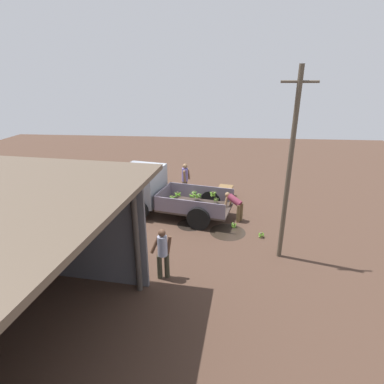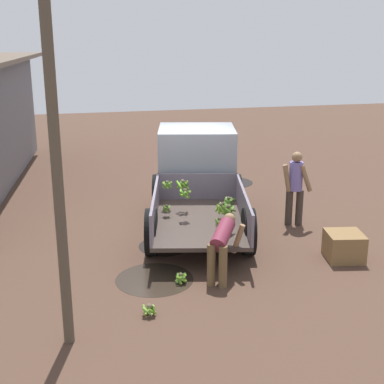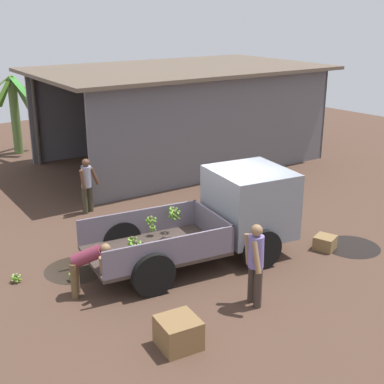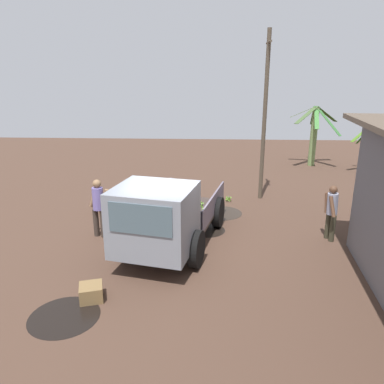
# 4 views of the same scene
# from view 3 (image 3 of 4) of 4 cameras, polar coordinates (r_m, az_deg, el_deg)

# --- Properties ---
(ground) EXTENTS (36.00, 36.00, 0.00)m
(ground) POSITION_cam_3_polar(r_m,az_deg,el_deg) (12.95, 2.70, -6.19)
(ground) COLOR #493327
(mud_patch_0) EXTENTS (1.09, 1.09, 0.01)m
(mud_patch_0) POSITION_cam_3_polar(r_m,az_deg,el_deg) (12.56, -5.32, -7.07)
(mud_patch_0) COLOR black
(mud_patch_0) RESTS_ON ground
(mud_patch_1) EXTENTS (1.38, 1.38, 0.01)m
(mud_patch_1) POSITION_cam_3_polar(r_m,az_deg,el_deg) (12.28, -12.32, -8.11)
(mud_patch_1) COLOR #2D231B
(mud_patch_1) RESTS_ON ground
(mud_patch_2) EXTENTS (1.37, 1.37, 0.01)m
(mud_patch_2) POSITION_cam_3_polar(r_m,az_deg,el_deg) (13.65, 16.66, -5.62)
(mud_patch_2) COLOR black
(mud_patch_2) RESTS_ON ground
(cargo_truck) EXTENTS (5.00, 2.83, 2.00)m
(cargo_truck) POSITION_cam_3_polar(r_m,az_deg,el_deg) (12.38, 4.42, -2.05)
(cargo_truck) COLOR #3D312B
(cargo_truck) RESTS_ON ground
(warehouse_shed) EXTENTS (10.90, 7.21, 3.51)m
(warehouse_shed) POSITION_cam_3_polar(r_m,az_deg,el_deg) (20.12, -0.19, 10.52)
(warehouse_shed) COLOR #5C5B61
(warehouse_shed) RESTS_ON ground
(banana_palm_0) EXTENTS (2.15, 2.50, 2.95)m
(banana_palm_0) POSITION_cam_3_polar(r_m,az_deg,el_deg) (26.86, 0.04, 10.85)
(banana_palm_0) COLOR #4C6C3E
(banana_palm_0) RESTS_ON ground
(banana_palm_3) EXTENTS (2.59, 2.49, 2.68)m
(banana_palm_3) POSITION_cam_3_polar(r_m,az_deg,el_deg) (25.63, 4.86, 9.92)
(banana_palm_3) COLOR olive
(banana_palm_3) RESTS_ON ground
(banana_palm_4) EXTENTS (2.67, 2.49, 2.54)m
(banana_palm_4) POSITION_cam_3_polar(r_m,az_deg,el_deg) (25.77, 5.99, 9.87)
(banana_palm_4) COLOR olive
(banana_palm_4) RESTS_ON ground
(banana_palm_5) EXTENTS (2.25, 2.74, 3.06)m
(banana_palm_5) POSITION_cam_3_polar(r_m,az_deg,el_deg) (22.25, -18.36, 8.04)
(banana_palm_5) COLOR #577639
(banana_palm_5) RESTS_ON ground
(person_foreground_visitor) EXTENTS (0.44, 0.67, 1.69)m
(person_foreground_visitor) POSITION_cam_3_polar(r_m,az_deg,el_deg) (10.37, 6.77, -7.32)
(person_foreground_visitor) COLOR #392E28
(person_foreground_visitor) RESTS_ON ground
(person_worker_loading) EXTENTS (0.86, 0.80, 1.12)m
(person_worker_loading) POSITION_cam_3_polar(r_m,az_deg,el_deg) (10.93, -11.18, -7.51)
(person_worker_loading) COLOR brown
(person_worker_loading) RESTS_ON ground
(person_bystander_near_shed) EXTENTS (0.66, 0.38, 1.58)m
(person_bystander_near_shed) POSITION_cam_3_polar(r_m,az_deg,el_deg) (15.22, -11.15, 0.94)
(person_bystander_near_shed) COLOR #373425
(person_bystander_near_shed) RESTS_ON ground
(banana_bunch_on_ground_0) EXTENTS (0.23, 0.22, 0.19)m
(banana_bunch_on_ground_0) POSITION_cam_3_polar(r_m,az_deg,el_deg) (11.80, -12.48, -8.76)
(banana_bunch_on_ground_0) COLOR brown
(banana_bunch_on_ground_0) RESTS_ON ground
(banana_bunch_on_ground_1) EXTENTS (0.23, 0.24, 0.20)m
(banana_bunch_on_ground_1) POSITION_cam_3_polar(r_m,az_deg,el_deg) (12.05, -18.26, -8.63)
(banana_bunch_on_ground_1) COLOR brown
(banana_bunch_on_ground_1) RESTS_ON ground
(wooden_crate_0) EXTENTS (0.78, 0.78, 0.53)m
(wooden_crate_0) POSITION_cam_3_polar(r_m,az_deg,el_deg) (9.44, -1.46, -14.78)
(wooden_crate_0) COLOR brown
(wooden_crate_0) RESTS_ON ground
(wooden_crate_1) EXTENTS (0.58, 0.58, 0.33)m
(wooden_crate_1) POSITION_cam_3_polar(r_m,az_deg,el_deg) (13.31, 14.00, -5.26)
(wooden_crate_1) COLOR brown
(wooden_crate_1) RESTS_ON ground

